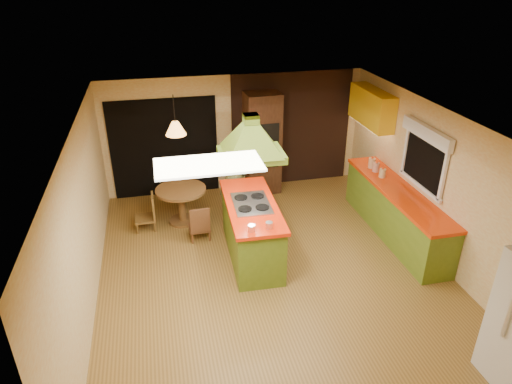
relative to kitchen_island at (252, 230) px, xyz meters
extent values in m
plane|color=olive|center=(0.24, -0.52, -0.51)|extent=(6.50, 6.50, 0.00)
plane|color=beige|center=(0.24, 2.73, 0.74)|extent=(5.50, 0.00, 5.50)
plane|color=beige|center=(0.24, -3.77, 0.74)|extent=(5.50, 0.00, 5.50)
plane|color=beige|center=(-2.51, -0.52, 0.74)|extent=(0.00, 6.50, 6.50)
plane|color=beige|center=(2.99, -0.52, 0.74)|extent=(0.00, 6.50, 6.50)
plane|color=silver|center=(0.24, -0.52, 1.99)|extent=(6.50, 6.50, 0.00)
cube|color=#381E14|center=(1.49, 2.71, 0.74)|extent=(2.64, 0.03, 2.50)
cube|color=black|center=(-1.26, 2.71, 0.54)|extent=(2.20, 0.03, 2.10)
cube|color=olive|center=(2.69, 0.08, -0.08)|extent=(0.58, 3.00, 0.86)
cube|color=#E53807|center=(2.69, 0.08, 0.38)|extent=(0.62, 3.05, 0.06)
cube|color=yellow|center=(2.81, 1.68, 1.44)|extent=(0.34, 1.40, 0.70)
cube|color=black|center=(2.96, -0.12, 1.04)|extent=(0.03, 1.16, 0.96)
cube|color=white|center=(2.91, -0.12, 1.51)|extent=(0.10, 1.35, 0.22)
cube|color=white|center=(-0.86, -1.72, 1.98)|extent=(1.20, 0.60, 0.03)
cube|color=#5E791E|center=(0.00, 0.00, -0.04)|extent=(0.81, 1.94, 0.94)
cube|color=red|center=(0.00, 0.00, 0.46)|extent=(0.88, 2.03, 0.06)
cube|color=silver|center=(0.00, 0.00, 0.50)|extent=(0.61, 0.86, 0.02)
cube|color=#5C781E|center=(0.00, 0.00, 1.34)|extent=(1.02, 0.75, 0.12)
pyramid|color=#5C781E|center=(0.00, 0.00, 1.85)|extent=(1.02, 0.75, 0.45)
cube|color=#5C781E|center=(0.00, 0.00, 1.92)|extent=(0.22, 0.22, 0.14)
imported|color=brown|center=(-0.05, 1.35, 0.37)|extent=(0.73, 0.59, 1.75)
cube|color=#442615|center=(0.77, 2.43, 0.58)|extent=(0.74, 0.61, 2.17)
cube|color=black|center=(0.77, 2.13, 0.88)|extent=(0.56, 0.04, 0.45)
cube|color=black|center=(0.77, 2.13, 0.38)|extent=(0.56, 0.04, 0.45)
cylinder|color=brown|center=(-1.06, 1.40, 0.18)|extent=(0.95, 0.95, 0.05)
cylinder|color=brown|center=(-1.06, 1.40, -0.15)|extent=(0.14, 0.14, 0.66)
cylinder|color=brown|center=(-1.06, 1.40, -0.48)|extent=(0.53, 0.53, 0.05)
cone|color=#FF9E3F|center=(-1.06, 1.40, 1.39)|extent=(0.40, 0.40, 0.24)
cylinder|color=beige|center=(2.64, 1.08, 0.51)|extent=(0.15, 0.15, 0.20)
cylinder|color=beige|center=(2.64, 0.90, 0.50)|extent=(0.13, 0.13, 0.18)
cylinder|color=beige|center=(2.64, 0.63, 0.50)|extent=(0.15, 0.15, 0.16)
camera|label=1|loc=(-1.39, -6.39, 3.98)|focal=32.00mm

